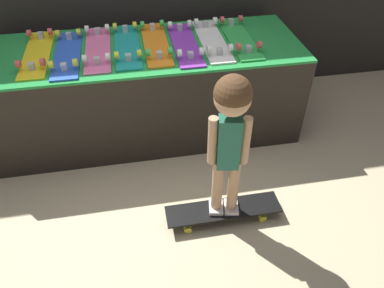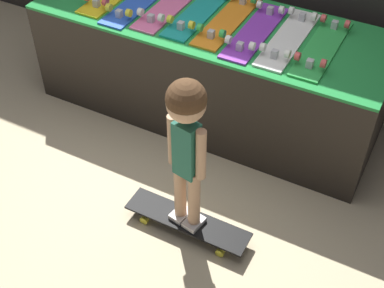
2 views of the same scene
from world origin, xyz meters
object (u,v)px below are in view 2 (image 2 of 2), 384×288
Objects in this scene: skateboard_on_floor at (187,221)px; skateboard_white_on_rack at (289,38)px; skateboard_pink_on_rack at (170,5)px; skateboard_purple_on_rack at (255,31)px; skateboard_blue_on_rack at (139,1)px; skateboard_orange_on_rack at (228,19)px; skateboard_green_on_rack at (322,46)px; skateboard_teal_on_rack at (199,12)px; child at (186,131)px.

skateboard_white_on_rack is at bearing 82.56° from skateboard_on_floor.
skateboard_pink_on_rack and skateboard_purple_on_rack have the same top height.
skateboard_blue_on_rack is 0.66m from skateboard_orange_on_rack.
skateboard_orange_on_rack is at bearing 178.16° from skateboard_green_on_rack.
skateboard_teal_on_rack is 0.74× the size of child.
skateboard_purple_on_rack is 0.74× the size of child.
skateboard_orange_on_rack is at bearing 114.88° from child.
skateboard_blue_on_rack and skateboard_pink_on_rack have the same top height.
skateboard_green_on_rack is (1.10, -0.01, 0.00)m from skateboard_pink_on_rack.
skateboard_pink_on_rack is 0.88m from skateboard_white_on_rack.
skateboard_pink_on_rack is at bearing 178.97° from skateboard_white_on_rack.
skateboard_blue_on_rack is at bearing -178.38° from skateboard_white_on_rack.
skateboard_blue_on_rack is 1.00× the size of skateboard_green_on_rack.
skateboard_teal_on_rack is 0.66m from skateboard_white_on_rack.
skateboard_blue_on_rack is at bearing -172.53° from skateboard_teal_on_rack.
skateboard_green_on_rack is at bearing -1.84° from skateboard_orange_on_rack.
skateboard_purple_on_rack is at bearing -3.12° from skateboard_pink_on_rack.
child is (0.00, 0.00, 0.73)m from skateboard_on_floor.
child is (0.74, -1.12, 0.02)m from skateboard_pink_on_rack.
skateboard_pink_on_rack reaches higher than skateboard_on_floor.
skateboard_pink_on_rack is 1.00× the size of skateboard_green_on_rack.
skateboard_blue_on_rack and skateboard_green_on_rack have the same top height.
skateboard_pink_on_rack is at bearing 123.26° from skateboard_on_floor.
child is at bearing -97.44° from skateboard_white_on_rack.
child is (-0.14, -1.11, 0.02)m from skateboard_white_on_rack.
skateboard_green_on_rack is at bearing 0.86° from skateboard_white_on_rack.
skateboard_purple_on_rack is (0.66, -0.04, 0.00)m from skateboard_pink_on_rack.
skateboard_pink_on_rack is 1.00× the size of skateboard_purple_on_rack.
skateboard_orange_on_rack is 0.97× the size of skateboard_on_floor.
skateboard_white_on_rack is 0.22m from skateboard_green_on_rack.
skateboard_white_on_rack is at bearing -179.14° from skateboard_green_on_rack.
skateboard_white_on_rack is at bearing -2.30° from skateboard_teal_on_rack.
skateboard_pink_on_rack is 0.66m from skateboard_purple_on_rack.
skateboard_teal_on_rack is 0.22m from skateboard_orange_on_rack.
skateboard_green_on_rack is 0.97× the size of skateboard_on_floor.
skateboard_green_on_rack is at bearing -1.51° from skateboard_teal_on_rack.
child reaches higher than skateboard_blue_on_rack.
skateboard_orange_on_rack is at bearing 4.82° from skateboard_blue_on_rack.
skateboard_purple_on_rack is at bearing 0.71° from skateboard_blue_on_rack.
skateboard_teal_on_rack is 1.00× the size of skateboard_purple_on_rack.
skateboard_white_on_rack is at bearing -1.03° from skateboard_pink_on_rack.
skateboard_blue_on_rack is 1.00× the size of skateboard_purple_on_rack.
skateboard_white_on_rack and skateboard_green_on_rack have the same top height.
skateboard_on_floor is (-0.14, -1.11, -0.72)m from skateboard_white_on_rack.
skateboard_blue_on_rack and skateboard_purple_on_rack have the same top height.
skateboard_pink_on_rack is 0.97× the size of skateboard_on_floor.
skateboard_purple_on_rack is 1.00× the size of skateboard_green_on_rack.
skateboard_green_on_rack is at bearing -0.65° from skateboard_pink_on_rack.
skateboard_teal_on_rack is at bearing 124.71° from child.
skateboard_white_on_rack is (1.10, 0.03, 0.00)m from skateboard_blue_on_rack.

